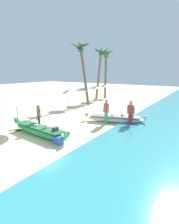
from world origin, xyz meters
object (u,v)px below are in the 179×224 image
person_vendor_hatted (106,110)px  palm_tree_mid_cluster (82,54)px  person_tourist_customer (39,116)px  palm_tree_leaning_seaward (100,58)px  palm_tree_tall_inland (106,59)px  person_vendor_assistant (131,111)px  cooler_box (58,140)px  patio_umbrella_large (16,101)px  boat_white_midground (115,119)px  boat_green_foreground (39,130)px

person_vendor_hatted → palm_tree_mid_cluster: palm_tree_mid_cluster is taller
person_tourist_customer → palm_tree_mid_cluster: size_ratio=0.24×
palm_tree_leaning_seaward → palm_tree_mid_cluster: 4.38m
palm_tree_tall_inland → person_vendor_assistant: bearing=-53.9°
person_vendor_hatted → cooler_box: bearing=-94.3°
person_vendor_assistant → palm_tree_mid_cluster: palm_tree_mid_cluster is taller
person_vendor_assistant → patio_umbrella_large: size_ratio=0.85×
palm_tree_tall_inland → palm_tree_leaning_seaward: 1.20m
boat_white_midground → person_vendor_assistant: bearing=-5.8°
person_vendor_hatted → patio_umbrella_large: patio_umbrella_large is taller
person_vendor_assistant → palm_tree_mid_cluster: (-7.57, 4.83, 4.43)m
patio_umbrella_large → palm_tree_leaning_seaward: size_ratio=0.31×
cooler_box → palm_tree_mid_cluster: bearing=130.8°
person_tourist_customer → cooler_box: size_ratio=3.08×
person_vendor_assistant → palm_tree_leaning_seaward: palm_tree_leaning_seaward is taller
boat_white_midground → palm_tree_leaning_seaward: palm_tree_leaning_seaward is taller
patio_umbrella_large → person_tourist_customer: bearing=36.6°
boat_green_foreground → person_vendor_assistant: size_ratio=2.68×
boat_green_foreground → person_tourist_customer: bearing=137.6°
boat_green_foreground → boat_white_midground: 5.58m
person_vendor_assistant → palm_tree_tall_inland: (-7.58, 10.40, 4.23)m
person_vendor_hatted → person_tourist_customer: person_vendor_hatted is taller
patio_umbrella_large → cooler_box: (3.60, -0.22, -1.72)m
person_vendor_hatted → palm_tree_tall_inland: palm_tree_tall_inland is taller
person_vendor_assistant → cooler_box: (-1.90, -5.22, -0.82)m
patio_umbrella_large → palm_tree_leaning_seaward: 14.78m
patio_umbrella_large → person_vendor_assistant: bearing=42.3°
patio_umbrella_large → palm_tree_mid_cluster: (-2.08, 9.83, 3.54)m
person_vendor_assistant → boat_white_midground: bearing=174.2°
person_vendor_hatted → palm_tree_leaning_seaward: size_ratio=0.27×
person_vendor_assistant → palm_tree_mid_cluster: 10.02m
patio_umbrella_large → palm_tree_leaning_seaward: palm_tree_leaning_seaward is taller
boat_white_midground → cooler_box: 5.39m
boat_white_midground → palm_tree_leaning_seaward: size_ratio=0.67×
palm_tree_tall_inland → palm_tree_leaning_seaward: palm_tree_leaning_seaward is taller
person_tourist_customer → boat_green_foreground: bearing=-42.4°
person_vendor_assistant → patio_umbrella_large: 7.49m
person_tourist_customer → palm_tree_leaning_seaward: 14.50m
palm_tree_leaning_seaward → palm_tree_mid_cluster: size_ratio=0.98×
person_vendor_hatted → palm_tree_leaning_seaward: 12.38m
palm_tree_leaning_seaward → patio_umbrella_large: bearing=-81.1°
person_vendor_hatted → cooler_box: size_ratio=3.36×
cooler_box → patio_umbrella_large: bearing=-172.1°
person_tourist_customer → person_vendor_assistant: size_ratio=0.93×
boat_green_foreground → person_vendor_hatted: bearing=62.4°
palm_tree_leaning_seaward → cooler_box: size_ratio=12.37×
boat_green_foreground → cooler_box: (1.85, -0.38, -0.08)m
boat_white_midground → boat_green_foreground: bearing=-117.2°
boat_white_midground → palm_tree_tall_inland: palm_tree_tall_inland is taller
boat_green_foreground → palm_tree_tall_inland: (-3.83, 15.24, 4.97)m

